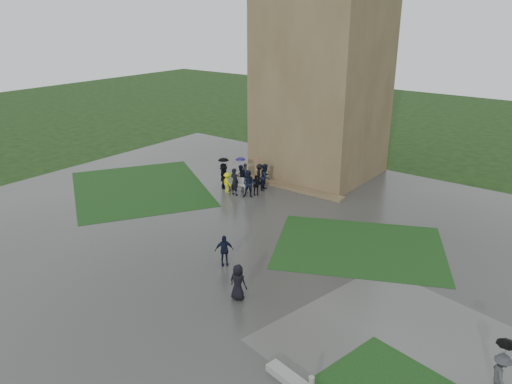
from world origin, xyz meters
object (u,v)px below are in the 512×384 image
Objects in this scene: pedestrian_near at (238,282)px; tower at (324,56)px; bench at (238,184)px; pedestrian_mid at (224,250)px; pedestrian_path at (501,369)px.

tower is at bearing -77.88° from pedestrian_near.
bench is at bearing -58.47° from pedestrian_near.
pedestrian_path is (13.33, -1.34, 0.23)m from pedestrian_mid.
pedestrian_near reaches higher than pedestrian_mid.
pedestrian_mid is at bearing -46.05° from pedestrian_near.
tower reaches higher than bench.
tower is 10.40× the size of bench.
pedestrian_near is at bearing -86.96° from pedestrian_mid.
tower is 20.80m from pedestrian_near.
pedestrian_near is 0.77× the size of pedestrian_path.
pedestrian_near is (8.93, -10.99, 0.35)m from bench.
pedestrian_mid is 13.40m from pedestrian_path.
tower is 11.30m from bench.
pedestrian_mid is (6.35, -8.94, 0.32)m from bench.
bench is 10.97m from pedestrian_mid.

